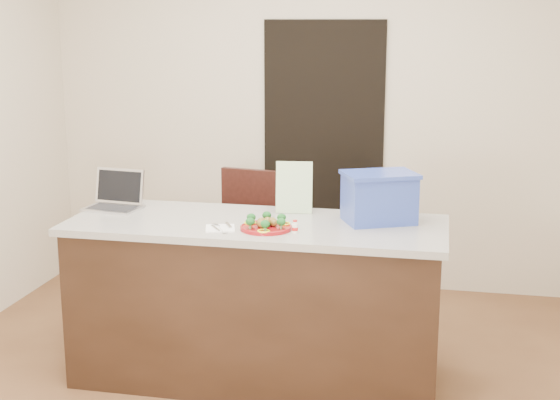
% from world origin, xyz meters
% --- Properties ---
extents(ground, '(4.00, 4.00, 0.00)m').
position_xyz_m(ground, '(0.00, 0.00, 0.00)').
color(ground, brown).
rests_on(ground, ground).
extents(room_shell, '(4.00, 4.00, 4.00)m').
position_xyz_m(room_shell, '(0.00, 0.00, 1.62)').
color(room_shell, white).
rests_on(room_shell, ground).
extents(doorway, '(0.90, 0.02, 2.00)m').
position_xyz_m(doorway, '(0.10, 1.98, 1.00)').
color(doorway, black).
rests_on(doorway, ground).
extents(island, '(2.06, 0.76, 0.92)m').
position_xyz_m(island, '(0.00, 0.25, 0.46)').
color(island, black).
rests_on(island, ground).
extents(plate, '(0.27, 0.27, 0.02)m').
position_xyz_m(plate, '(0.09, 0.11, 0.93)').
color(plate, maroon).
rests_on(plate, island).
extents(meatballs, '(0.11, 0.11, 0.04)m').
position_xyz_m(meatballs, '(0.09, 0.11, 0.96)').
color(meatballs, brown).
rests_on(meatballs, plate).
extents(broccoli, '(0.22, 0.23, 0.04)m').
position_xyz_m(broccoli, '(0.09, 0.11, 0.97)').
color(broccoli, '#124419').
rests_on(broccoli, plate).
extents(pepper_rings, '(0.25, 0.23, 0.01)m').
position_xyz_m(pepper_rings, '(0.09, 0.11, 0.94)').
color(pepper_rings, '#FEFF1A').
rests_on(pepper_rings, plate).
extents(napkin, '(0.19, 0.19, 0.01)m').
position_xyz_m(napkin, '(-0.15, 0.07, 0.92)').
color(napkin, white).
rests_on(napkin, island).
extents(fork, '(0.08, 0.15, 0.00)m').
position_xyz_m(fork, '(-0.17, 0.08, 0.93)').
color(fork, '#B3B4B8').
rests_on(fork, napkin).
extents(knife, '(0.07, 0.20, 0.01)m').
position_xyz_m(knife, '(-0.12, 0.05, 0.93)').
color(knife, white).
rests_on(knife, napkin).
extents(yogurt_bottle, '(0.03, 0.03, 0.07)m').
position_xyz_m(yogurt_bottle, '(0.25, 0.07, 0.95)').
color(yogurt_bottle, white).
rests_on(yogurt_bottle, island).
extents(laptop, '(0.34, 0.28, 0.22)m').
position_xyz_m(laptop, '(-0.88, 0.41, 0.98)').
color(laptop, '#BBBBC0').
rests_on(laptop, island).
extents(leaflet, '(0.21, 0.07, 0.29)m').
position_xyz_m(leaflet, '(0.16, 0.50, 1.07)').
color(leaflet, white).
rests_on(leaflet, island).
extents(blue_box, '(0.46, 0.41, 0.27)m').
position_xyz_m(blue_box, '(0.65, 0.38, 1.06)').
color(blue_box, '#2C429F').
rests_on(blue_box, island).
extents(chair, '(0.53, 0.53, 1.03)m').
position_xyz_m(chair, '(-0.24, 1.06, 0.58)').
color(chair, '#35140F').
rests_on(chair, ground).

